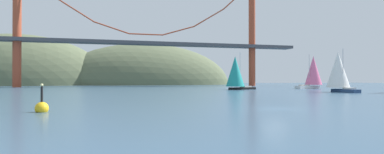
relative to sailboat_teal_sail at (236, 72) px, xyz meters
name	(u,v)px	position (x,y,z in m)	size (l,w,h in m)	color
ground_plane	(275,109)	(-17.93, -50.35, -4.59)	(360.00, 360.00, 0.00)	#385670
headland_left	(16,85)	(-72.93, 84.65, -4.59)	(85.40, 44.00, 47.34)	#5B6647
headland_center	(146,85)	(-12.93, 84.65, -4.59)	(88.63, 44.00, 41.90)	#5B6647
suspension_bridge	(146,37)	(-17.93, 44.65, 14.40)	(125.63, 6.00, 43.72)	#A34228
sailboat_teal_sail	(236,72)	(0.00, 0.00, 0.00)	(9.68, 6.27, 9.99)	black
sailboat_pink_spinnaker	(313,72)	(25.86, 2.88, 0.42)	(9.63, 5.87, 9.94)	white
sailboat_white_mainsail	(338,71)	(14.88, -20.38, 0.02)	(4.98, 7.65, 9.18)	navy
channel_buoy	(42,108)	(-38.30, -47.71, -4.22)	(1.10, 1.10, 2.64)	gold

